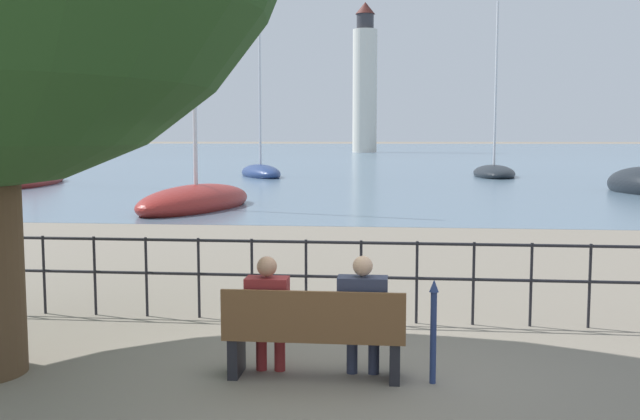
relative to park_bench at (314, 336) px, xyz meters
name	(u,v)px	position (x,y,z in m)	size (l,w,h in m)	color
ground_plane	(315,377)	(0.00, 0.06, -0.43)	(1000.00, 1000.00, 0.00)	gray
harbor_water	(391,148)	(0.00, 162.04, -0.43)	(600.00, 300.00, 0.01)	slate
park_bench	(314,336)	(0.00, 0.00, 0.00)	(1.76, 0.45, 0.90)	brown
seated_person_left	(268,310)	(-0.47, 0.08, 0.23)	(0.42, 0.35, 1.19)	maroon
seated_person_right	(363,311)	(0.47, 0.08, 0.24)	(0.48, 0.35, 1.21)	#2D3347
promenade_railing	(333,268)	(0.00, 2.22, 0.26)	(10.59, 0.04, 1.05)	black
closed_umbrella	(433,326)	(1.14, 0.00, 0.13)	(0.09, 0.09, 1.01)	navy
sailboat_0	(261,172)	(-7.37, 36.37, -0.14)	(4.26, 6.23, 10.83)	navy
sailboat_2	(34,178)	(-17.44, 27.79, -0.11)	(3.57, 8.69, 12.97)	maroon
sailboat_4	(196,201)	(-5.77, 16.34, -0.16)	(3.61, 6.84, 9.01)	maroon
sailboat_5	(494,172)	(6.91, 38.08, -0.17)	(2.69, 6.96, 10.89)	black
harbor_lighthouse	(365,83)	(-4.19, 114.06, 11.12)	(4.06, 4.06, 24.83)	silver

